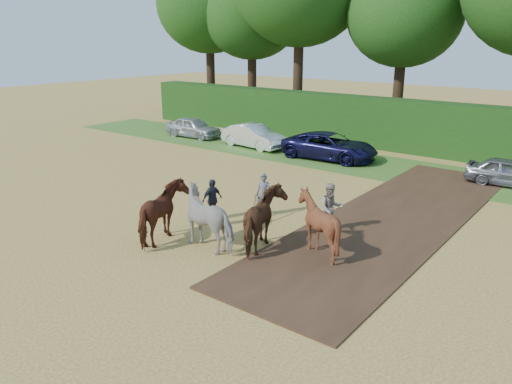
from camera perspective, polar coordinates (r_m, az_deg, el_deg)
The scene contains 8 objects.
ground at distance 14.45m, azimuth -1.22°, elevation -9.60°, with size 120.00×120.00×0.00m, color gold.
earth_strip at distance 19.38m, azimuth 15.47°, elevation -2.97°, with size 4.50×17.00×0.05m, color #472D1C.
grass_verge at distance 26.17m, azimuth 18.39°, elevation 2.02°, with size 50.00×5.00×0.03m, color #38601E.
hedgerow at distance 30.06m, azimuth 21.61°, elevation 6.51°, with size 46.00×1.60×3.00m, color #14380F.
spectator_near at distance 17.38m, azimuth 8.53°, elevation -1.86°, with size 0.86×0.67×1.77m, color #B6A38F.
spectator_far at distance 18.54m, azimuth -5.03°, elevation -0.85°, with size 0.91×0.38×1.55m, color #252732.
plough_team at distance 16.01m, azimuth -1.90°, elevation -3.01°, with size 6.54×5.65×1.97m.
parked_cars at distance 25.58m, azimuth 20.58°, elevation 3.07°, with size 35.42×2.92×1.47m.
Camera 1 is at (8.11, -10.00, 6.57)m, focal length 35.00 mm.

